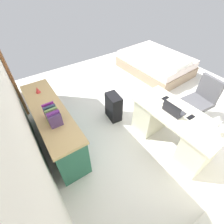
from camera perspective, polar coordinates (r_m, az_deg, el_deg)
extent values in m
plane|color=silver|center=(3.86, 9.60, 1.61)|extent=(5.51, 5.51, 0.00)
cube|color=white|center=(2.35, -31.85, 5.08)|extent=(4.32, 0.10, 2.63)
cube|color=brown|center=(3.93, -32.77, 13.94)|extent=(0.88, 0.05, 2.04)
cube|color=beige|center=(2.81, 21.70, -0.83)|extent=(1.47, 0.73, 0.04)
cube|color=beige|center=(2.95, 27.34, -11.24)|extent=(0.43, 0.61, 0.69)
cube|color=beige|center=(3.23, 13.36, -0.62)|extent=(0.43, 0.61, 0.69)
cylinder|color=black|center=(3.88, 25.06, -2.02)|extent=(0.52, 0.52, 0.04)
cylinder|color=black|center=(3.76, 25.91, 0.05)|extent=(0.06, 0.06, 0.42)
cube|color=#4C4C51|center=(3.61, 27.10, 2.93)|extent=(0.50, 0.50, 0.08)
cube|color=#4C4C51|center=(3.63, 30.36, 6.98)|extent=(0.44, 0.10, 0.44)
cube|color=#28664C|center=(3.04, -19.03, -4.95)|extent=(1.76, 0.44, 0.75)
cube|color=tan|center=(2.78, -20.85, 0.49)|extent=(1.80, 0.48, 0.04)
cube|color=#225641|center=(2.94, -11.60, -10.30)|extent=(0.67, 0.01, 0.26)
cube|color=#225641|center=(3.47, -17.11, -1.20)|extent=(0.67, 0.01, 0.26)
cube|color=gray|center=(5.24, 14.34, 14.81)|extent=(1.99, 1.52, 0.28)
cube|color=silver|center=(5.13, 14.81, 17.16)|extent=(1.92, 1.46, 0.20)
cube|color=white|center=(4.73, 21.33, 15.41)|extent=(0.52, 0.71, 0.10)
cube|color=black|center=(3.38, 0.54, 1.73)|extent=(0.38, 0.26, 0.57)
cube|color=#333338|center=(2.81, 20.40, 0.30)|extent=(0.32, 0.24, 0.02)
cube|color=black|center=(2.67, 19.57, 1.01)|extent=(0.31, 0.03, 0.19)
ellipsoid|color=white|center=(2.90, 16.51, 3.21)|extent=(0.06, 0.10, 0.03)
cube|color=black|center=(2.81, 25.27, -1.61)|extent=(0.07, 0.14, 0.01)
cube|color=black|center=(3.03, 17.72, 4.54)|extent=(0.07, 0.14, 0.01)
cylinder|color=silver|center=(2.67, 31.01, -7.02)|extent=(0.11, 0.11, 0.01)
cylinder|color=silver|center=(2.58, 32.16, -4.91)|extent=(0.02, 0.02, 0.28)
cone|color=white|center=(2.49, 32.49, -1.93)|extent=(0.11, 0.11, 0.09)
cube|color=#4A3461|center=(2.38, -18.54, -3.01)|extent=(0.03, 0.17, 0.21)
cube|color=#632A7E|center=(2.40, -18.92, -2.22)|extent=(0.04, 0.17, 0.23)
cube|color=#5E3459|center=(2.44, -19.19, -1.79)|extent=(0.03, 0.17, 0.22)
cube|color=#6F9453|center=(2.46, -19.54, -1.09)|extent=(0.03, 0.17, 0.24)
cube|color=#1A621C|center=(2.51, -19.70, -0.94)|extent=(0.03, 0.17, 0.19)
cube|color=#37455F|center=(2.52, -20.09, -0.09)|extent=(0.04, 0.17, 0.23)
cube|color=#7F3E83|center=(2.57, -20.27, 0.11)|extent=(0.04, 0.17, 0.19)
cube|color=#8C2A89|center=(2.59, -20.63, 0.88)|extent=(0.03, 0.17, 0.22)
cone|color=red|center=(3.16, -24.08, 6.90)|extent=(0.08, 0.08, 0.11)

